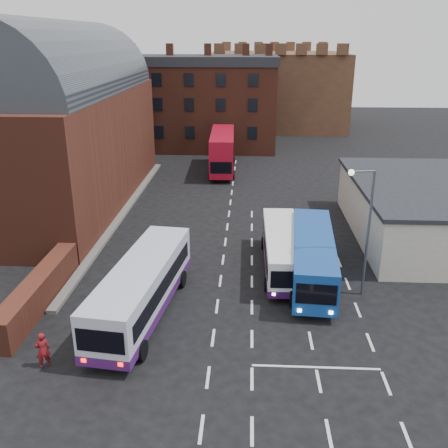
{
  "coord_description": "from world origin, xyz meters",
  "views": [
    {
      "loc": [
        1.7,
        -22.7,
        14.55
      ],
      "look_at": [
        0.0,
        10.0,
        2.2
      ],
      "focal_mm": 40.0,
      "sensor_mm": 36.0,
      "label": 1
    }
  ],
  "objects_px": {
    "bus_blue": "(313,255)",
    "pedestrian_beige": "(105,325)",
    "bus_white_inbound": "(282,248)",
    "pedestrian_red": "(43,350)",
    "street_lamp": "(365,222)",
    "bus_white_outbound": "(142,285)",
    "bus_red_double": "(222,151)"
  },
  "relations": [
    {
      "from": "bus_white_outbound",
      "to": "bus_blue",
      "type": "xyz_separation_m",
      "value": [
        9.81,
        4.74,
        -0.1
      ]
    },
    {
      "from": "street_lamp",
      "to": "pedestrian_red",
      "type": "xyz_separation_m",
      "value": [
        -16.06,
        -7.87,
        -3.76
      ]
    },
    {
      "from": "bus_white_outbound",
      "to": "pedestrian_beige",
      "type": "distance_m",
      "value": 3.11
    },
    {
      "from": "street_lamp",
      "to": "pedestrian_beige",
      "type": "xyz_separation_m",
      "value": [
        -13.74,
        -5.58,
        -3.77
      ]
    },
    {
      "from": "bus_white_outbound",
      "to": "pedestrian_red",
      "type": "xyz_separation_m",
      "value": [
        -3.7,
        -4.92,
        -0.91
      ]
    },
    {
      "from": "bus_white_inbound",
      "to": "street_lamp",
      "type": "xyz_separation_m",
      "value": [
        4.39,
        -3.24,
        3.12
      ]
    },
    {
      "from": "pedestrian_beige",
      "to": "bus_red_double",
      "type": "bearing_deg",
      "value": -130.63
    },
    {
      "from": "bus_blue",
      "to": "pedestrian_beige",
      "type": "height_order",
      "value": "bus_blue"
    },
    {
      "from": "street_lamp",
      "to": "pedestrian_red",
      "type": "relative_size",
      "value": 4.26
    },
    {
      "from": "pedestrian_red",
      "to": "bus_blue",
      "type": "bearing_deg",
      "value": 177.49
    },
    {
      "from": "bus_white_outbound",
      "to": "pedestrian_beige",
      "type": "height_order",
      "value": "bus_white_outbound"
    },
    {
      "from": "pedestrian_beige",
      "to": "bus_white_outbound",
      "type": "bearing_deg",
      "value": -151.59
    },
    {
      "from": "bus_white_outbound",
      "to": "bus_red_double",
      "type": "distance_m",
      "value": 31.81
    },
    {
      "from": "bus_red_double",
      "to": "bus_blue",
      "type": "bearing_deg",
      "value": 103.1
    },
    {
      "from": "bus_white_inbound",
      "to": "pedestrian_red",
      "type": "bearing_deg",
      "value": 43.11
    },
    {
      "from": "pedestrian_red",
      "to": "street_lamp",
      "type": "bearing_deg",
      "value": 168.01
    },
    {
      "from": "bus_white_inbound",
      "to": "bus_white_outbound",
      "type": "bearing_deg",
      "value": 37.34
    },
    {
      "from": "bus_blue",
      "to": "pedestrian_beige",
      "type": "distance_m",
      "value": 13.42
    },
    {
      "from": "bus_white_inbound",
      "to": "pedestrian_beige",
      "type": "relative_size",
      "value": 5.35
    },
    {
      "from": "bus_white_outbound",
      "to": "pedestrian_beige",
      "type": "relative_size",
      "value": 6.39
    },
    {
      "from": "bus_red_double",
      "to": "pedestrian_red",
      "type": "relative_size",
      "value": 6.17
    },
    {
      "from": "bus_white_inbound",
      "to": "pedestrian_beige",
      "type": "bearing_deg",
      "value": 42.84
    },
    {
      "from": "bus_white_inbound",
      "to": "bus_red_double",
      "type": "distance_m",
      "value": 26.07
    },
    {
      "from": "bus_blue",
      "to": "bus_white_inbound",
      "type": "bearing_deg",
      "value": -33.7
    },
    {
      "from": "bus_white_outbound",
      "to": "bus_white_inbound",
      "type": "distance_m",
      "value": 10.1
    },
    {
      "from": "pedestrian_beige",
      "to": "bus_white_inbound",
      "type": "bearing_deg",
      "value": -170.62
    },
    {
      "from": "bus_white_inbound",
      "to": "bus_blue",
      "type": "distance_m",
      "value": 2.35
    },
    {
      "from": "bus_red_double",
      "to": "pedestrian_beige",
      "type": "distance_m",
      "value": 34.6
    },
    {
      "from": "bus_red_double",
      "to": "pedestrian_red",
      "type": "height_order",
      "value": "bus_red_double"
    },
    {
      "from": "street_lamp",
      "to": "pedestrian_beige",
      "type": "distance_m",
      "value": 15.3
    },
    {
      "from": "bus_white_inbound",
      "to": "pedestrian_red",
      "type": "relative_size",
      "value": 5.32
    },
    {
      "from": "bus_white_outbound",
      "to": "bus_red_double",
      "type": "height_order",
      "value": "bus_red_double"
    }
  ]
}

